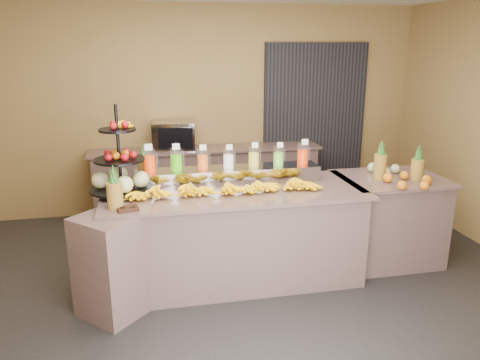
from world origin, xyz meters
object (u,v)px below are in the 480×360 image
object	(u,v)px
right_fruit_pile	(402,174)
oven_warmer	(174,136)
banana_heap	(226,186)
fruit_stand	(124,171)
pitcher_tray	(229,175)
condiment_caddy	(128,209)

from	to	relation	value
right_fruit_pile	oven_warmer	world-z (taller)	oven_warmer
banana_heap	oven_warmer	size ratio (longest dim) A/B	3.33
fruit_stand	oven_warmer	xyz separation A→B (m)	(0.59, 1.82, -0.03)
right_fruit_pile	oven_warmer	bearing A→B (deg)	136.26
pitcher_tray	oven_warmer	world-z (taller)	oven_warmer
condiment_caddy	oven_warmer	world-z (taller)	oven_warmer
oven_warmer	condiment_caddy	bearing A→B (deg)	-96.01
banana_heap	fruit_stand	world-z (taller)	fruit_stand
condiment_caddy	right_fruit_pile	xyz separation A→B (m)	(2.69, 0.28, 0.07)
pitcher_tray	right_fruit_pile	world-z (taller)	right_fruit_pile
condiment_caddy	fruit_stand	bearing A→B (deg)	93.28
pitcher_tray	banana_heap	bearing A→B (deg)	-104.67
fruit_stand	right_fruit_pile	size ratio (longest dim) A/B	1.68
pitcher_tray	right_fruit_pile	size ratio (longest dim) A/B	3.74
banana_heap	condiment_caddy	bearing A→B (deg)	-161.15
fruit_stand	condiment_caddy	size ratio (longest dim) A/B	4.87
oven_warmer	fruit_stand	bearing A→B (deg)	-100.32
condiment_caddy	banana_heap	bearing A→B (deg)	18.85
fruit_stand	right_fruit_pile	bearing A→B (deg)	4.12
oven_warmer	pitcher_tray	bearing A→B (deg)	-68.23
pitcher_tray	oven_warmer	distance (m)	1.73
condiment_caddy	right_fruit_pile	world-z (taller)	right_fruit_pile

